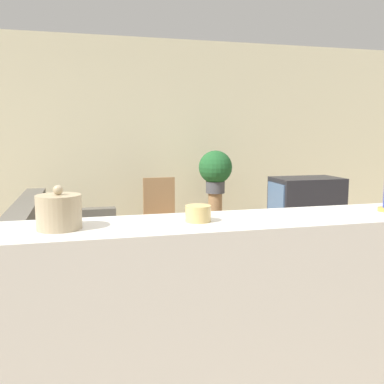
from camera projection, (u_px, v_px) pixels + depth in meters
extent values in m
plane|color=gray|center=(206.00, 371.00, 2.65)|extent=(14.00, 14.00, 0.00)
cube|color=beige|center=(134.00, 141.00, 5.75)|extent=(9.00, 0.06, 2.70)
cube|color=#605B51|center=(72.00, 266.00, 4.04)|extent=(0.97, 2.04, 0.43)
cube|color=#605B51|center=(26.00, 225.00, 3.88)|extent=(0.20, 2.04, 0.41)
cube|color=#605B51|center=(70.00, 294.00, 3.12)|extent=(0.97, 0.16, 0.59)
cube|color=#605B51|center=(73.00, 235.00, 4.93)|extent=(0.97, 0.16, 0.59)
cube|color=#9E754C|center=(305.00, 243.00, 4.66)|extent=(0.87, 0.51, 0.54)
cube|color=#232328|center=(306.00, 198.00, 4.60)|extent=(0.71, 0.46, 0.45)
cube|color=#4C6B93|center=(276.00, 200.00, 4.51)|extent=(0.02, 0.38, 0.35)
cube|color=#9E754C|center=(162.00, 220.00, 5.15)|extent=(0.44, 0.44, 0.04)
cube|color=#9E754C|center=(159.00, 196.00, 5.31)|extent=(0.40, 0.04, 0.47)
cylinder|color=#9E754C|center=(149.00, 242.00, 4.95)|extent=(0.04, 0.04, 0.40)
cylinder|color=#9E754C|center=(181.00, 240.00, 5.05)|extent=(0.04, 0.04, 0.40)
cylinder|color=#9E754C|center=(145.00, 235.00, 5.32)|extent=(0.04, 0.04, 0.40)
cylinder|color=#9E754C|center=(174.00, 233.00, 5.41)|extent=(0.04, 0.04, 0.40)
cylinder|color=#9E754C|center=(215.00, 220.00, 5.50)|extent=(0.18, 0.18, 0.70)
cylinder|color=#4C4C51|center=(215.00, 187.00, 5.44)|extent=(0.24, 0.24, 0.15)
sphere|color=#23602D|center=(215.00, 167.00, 5.41)|extent=(0.42, 0.42, 0.42)
cube|color=silver|center=(240.00, 330.00, 2.03)|extent=(2.90, 0.44, 1.07)
cylinder|color=tan|center=(59.00, 212.00, 1.75)|extent=(0.18, 0.18, 0.14)
sphere|color=tan|center=(58.00, 190.00, 1.73)|extent=(0.04, 0.04, 0.04)
cylinder|color=tan|center=(198.00, 213.00, 1.90)|extent=(0.12, 0.12, 0.07)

